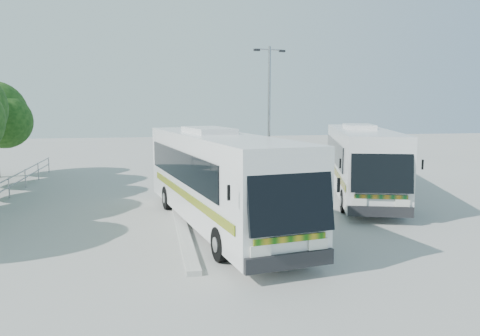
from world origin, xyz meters
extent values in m
plane|color=#9D9D98|center=(0.00, 0.00, 0.00)|extent=(100.00, 100.00, 0.00)
cube|color=#B2B2AD|center=(-2.30, 2.00, 0.07)|extent=(0.40, 16.00, 0.15)
cylinder|color=gray|center=(-10.00, 14.00, 0.50)|extent=(0.06, 0.06, 1.00)
sphere|color=black|center=(-11.94, 12.80, 3.46)|extent=(3.28, 3.28, 3.28)
cube|color=silver|center=(-1.00, -0.92, 1.86)|extent=(4.44, 12.12, 3.02)
cube|color=black|center=(0.01, -6.80, 2.23)|extent=(2.32, 0.83, 1.92)
cube|color=black|center=(-2.34, -0.54, 2.23)|extent=(1.65, 9.37, 1.09)
cube|color=black|center=(0.14, -0.12, 2.23)|extent=(1.65, 9.37, 1.09)
cube|color=#155B0D|center=(-2.19, -1.42, 1.29)|extent=(1.77, 10.15, 0.28)
cylinder|color=black|center=(-1.45, -4.91, 0.49)|extent=(0.46, 1.03, 0.99)
cylinder|color=black|center=(0.75, -4.53, 0.49)|extent=(0.46, 1.03, 0.99)
cylinder|color=black|center=(-2.67, 2.21, 0.49)|extent=(0.46, 1.03, 0.99)
cylinder|color=black|center=(-0.47, 2.59, 0.49)|extent=(0.46, 1.03, 0.99)
cube|color=silver|center=(6.67, 3.45, 1.80)|extent=(5.81, 11.72, 2.93)
cube|color=black|center=(4.90, -2.07, 2.16)|extent=(2.24, 1.09, 1.87)
cube|color=black|center=(5.68, 4.37, 2.16)|extent=(2.86, 8.80, 1.06)
cube|color=black|center=(8.01, 3.62, 2.16)|extent=(2.86, 8.80, 1.06)
cube|color=#0D5B24|center=(5.41, 3.55, 1.25)|extent=(3.08, 9.53, 0.27)
cylinder|color=black|center=(4.49, 0.21, 0.48)|extent=(0.57, 1.00, 0.96)
cylinder|color=black|center=(6.56, -0.46, 0.48)|extent=(0.57, 1.00, 0.96)
cylinder|color=black|center=(6.63, 6.89, 0.48)|extent=(0.57, 1.00, 0.96)
cylinder|color=black|center=(8.70, 6.23, 0.48)|extent=(0.57, 1.00, 0.96)
cylinder|color=#92969A|center=(3.26, 8.07, 3.83)|extent=(0.18, 0.18, 7.66)
cylinder|color=#92969A|center=(3.26, 8.07, 7.46)|extent=(1.52, 0.32, 0.08)
cube|color=black|center=(2.51, 7.95, 7.42)|extent=(0.36, 0.22, 0.11)
cube|color=black|center=(4.02, 8.19, 7.42)|extent=(0.36, 0.22, 0.11)
camera|label=1|loc=(-3.32, -17.58, 4.36)|focal=35.00mm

